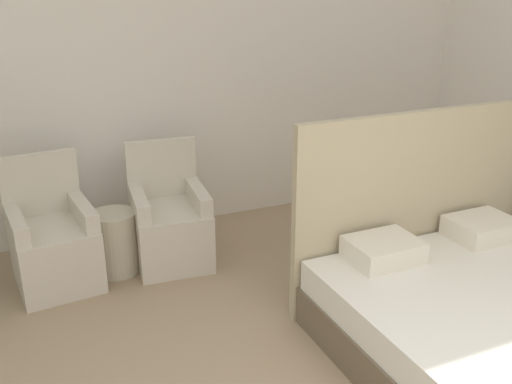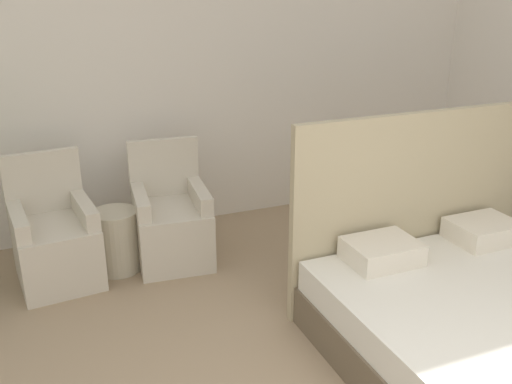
% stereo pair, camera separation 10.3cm
% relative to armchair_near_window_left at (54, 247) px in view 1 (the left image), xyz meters
% --- Properties ---
extents(wall_back, '(10.00, 0.06, 2.90)m').
position_rel_armchair_near_window_left_xyz_m(wall_back, '(1.20, 0.74, 1.16)').
color(wall_back, silver).
rests_on(wall_back, ground_plane).
extents(armchair_near_window_left, '(0.62, 0.70, 0.94)m').
position_rel_armchair_near_window_left_xyz_m(armchair_near_window_left, '(0.00, 0.00, 0.00)').
color(armchair_near_window_left, beige).
rests_on(armchair_near_window_left, ground_plane).
extents(armchair_near_window_right, '(0.62, 0.70, 0.94)m').
position_rel_armchair_near_window_left_xyz_m(armchair_near_window_right, '(0.88, 0.00, 0.00)').
color(armchair_near_window_right, beige).
rests_on(armchair_near_window_right, ground_plane).
extents(side_table, '(0.35, 0.35, 0.49)m').
position_rel_armchair_near_window_left_xyz_m(side_table, '(0.44, -0.01, -0.05)').
color(side_table, '#B7AD93').
rests_on(side_table, ground_plane).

